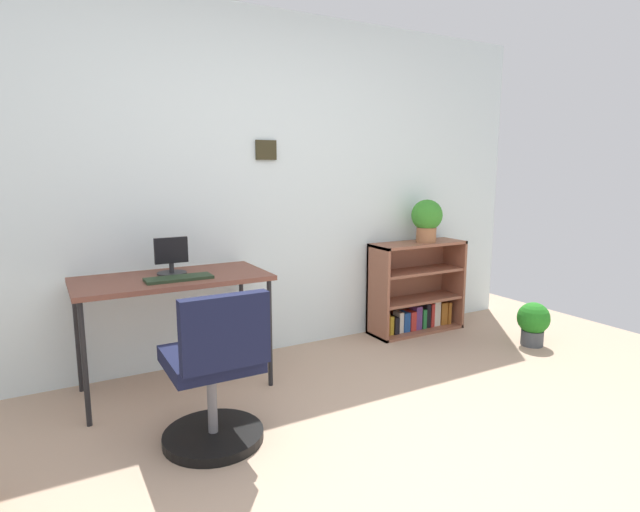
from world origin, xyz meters
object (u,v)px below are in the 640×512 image
(office_chair, at_px, (215,381))
(potted_plant_on_shelf, at_px, (427,218))
(monitor, at_px, (171,258))
(desk, at_px, (172,285))
(potted_plant_floor, at_px, (533,322))
(keyboard, at_px, (179,278))
(bookshelf_low, at_px, (414,292))

(office_chair, distance_m, potted_plant_on_shelf, 2.46)
(monitor, bearing_deg, desk, -104.30)
(monitor, distance_m, potted_plant_floor, 2.83)
(keyboard, xyz_separation_m, office_chair, (-0.01, -0.69, -0.39))
(bookshelf_low, bearing_deg, office_chair, -154.37)
(desk, distance_m, bookshelf_low, 2.15)
(keyboard, distance_m, office_chair, 0.80)
(monitor, xyz_separation_m, potted_plant_floor, (2.67, -0.64, -0.65))
(keyboard, distance_m, potted_plant_floor, 2.77)
(potted_plant_on_shelf, relative_size, potted_plant_floor, 1.03)
(potted_plant_floor, bearing_deg, desk, 167.93)
(bookshelf_low, xyz_separation_m, potted_plant_on_shelf, (0.07, -0.05, 0.65))
(office_chair, relative_size, potted_plant_floor, 2.38)
(desk, relative_size, potted_plant_on_shelf, 3.22)
(potted_plant_on_shelf, xyz_separation_m, potted_plant_floor, (0.51, -0.73, -0.79))
(desk, relative_size, keyboard, 2.95)
(keyboard, relative_size, office_chair, 0.47)
(potted_plant_floor, bearing_deg, keyboard, 170.20)
(bookshelf_low, distance_m, potted_plant_on_shelf, 0.66)
(office_chair, distance_m, bookshelf_low, 2.34)
(desk, relative_size, potted_plant_floor, 3.33)
(keyboard, height_order, office_chair, office_chair)
(desk, bearing_deg, potted_plant_on_shelf, 4.04)
(monitor, xyz_separation_m, office_chair, (-0.01, -0.87, -0.49))
(keyboard, bearing_deg, potted_plant_on_shelf, 7.03)
(monitor, height_order, potted_plant_floor, monitor)
(keyboard, distance_m, bookshelf_low, 2.16)
(monitor, relative_size, bookshelf_low, 0.28)
(desk, height_order, keyboard, keyboard)
(desk, xyz_separation_m, monitor, (0.02, 0.07, 0.16))
(desk, height_order, bookshelf_low, bookshelf_low)
(office_chair, xyz_separation_m, potted_plant_floor, (2.69, 0.23, -0.16))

